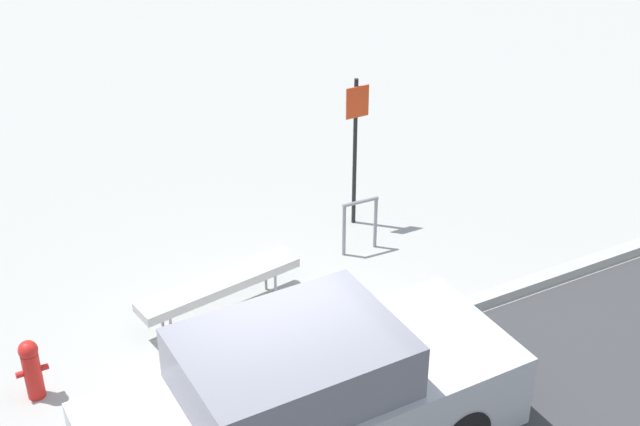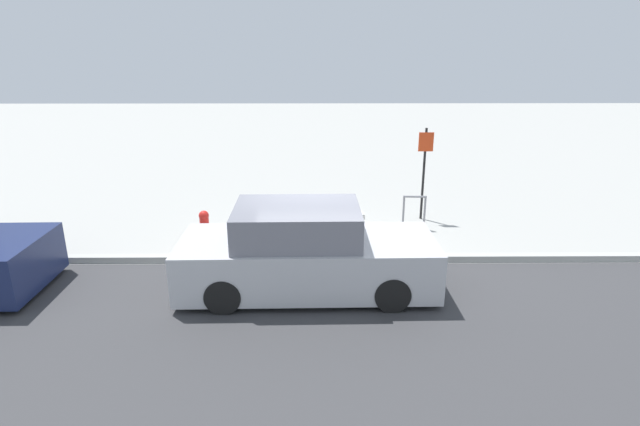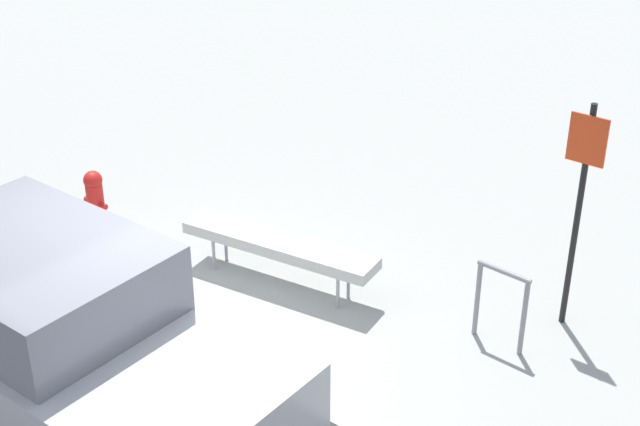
{
  "view_description": "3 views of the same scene",
  "coord_description": "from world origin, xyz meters",
  "views": [
    {
      "loc": [
        -3.25,
        -7.34,
        6.83
      ],
      "look_at": [
        1.45,
        1.41,
        1.11
      ],
      "focal_mm": 50.0,
      "sensor_mm": 36.0,
      "label": 1
    },
    {
      "loc": [
        0.03,
        -9.33,
        4.14
      ],
      "look_at": [
        0.11,
        0.78,
        0.77
      ],
      "focal_mm": 28.0,
      "sensor_mm": 36.0,
      "label": 2
    },
    {
      "loc": [
        5.38,
        -4.62,
        5.07
      ],
      "look_at": [
        0.31,
        1.74,
        0.81
      ],
      "focal_mm": 50.0,
      "sensor_mm": 36.0,
      "label": 3
    }
  ],
  "objects": [
    {
      "name": "ground_plane",
      "position": [
        0.0,
        0.0,
        0.0
      ],
      "size": [
        60.0,
        60.0,
        0.0
      ],
      "primitive_type": "plane",
      "color": "#9E9E99"
    },
    {
      "name": "fire_hydrant",
      "position": [
        -2.43,
        0.97,
        0.41
      ],
      "size": [
        0.36,
        0.22,
        0.77
      ],
      "color": "red",
      "rests_on": "ground_plane"
    },
    {
      "name": "bench",
      "position": [
        0.02,
        1.42,
        0.46
      ],
      "size": [
        2.24,
        0.74,
        0.53
      ],
      "rotation": [
        0.0,
        0.0,
        0.15
      ],
      "color": "#99999E",
      "rests_on": "ground_plane"
    },
    {
      "name": "curb",
      "position": [
        0.0,
        0.0,
        0.07
      ],
      "size": [
        60.0,
        0.2,
        0.13
      ],
      "color": "#A8A8A3",
      "rests_on": "ground_plane"
    },
    {
      "name": "sign_post",
      "position": [
        2.68,
        2.62,
        1.38
      ],
      "size": [
        0.36,
        0.08,
        2.3
      ],
      "color": "black",
      "rests_on": "ground_plane"
    },
    {
      "name": "parked_car_near",
      "position": [
        -0.16,
        -1.26,
        0.69
      ],
      "size": [
        4.48,
        1.81,
        1.56
      ],
      "rotation": [
        0.0,
        0.0,
        0.02
      ],
      "color": "black",
      "rests_on": "ground_plane"
    },
    {
      "name": "bike_rack",
      "position": [
        2.35,
        1.89,
        0.5
      ],
      "size": [
        0.55,
        0.08,
        0.83
      ],
      "rotation": [
        0.0,
        0.0,
        -0.05
      ],
      "color": "gray",
      "rests_on": "ground_plane"
    }
  ]
}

